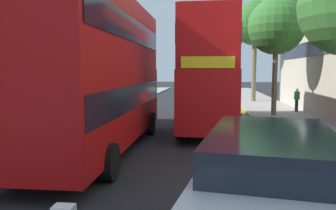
{
  "coord_description": "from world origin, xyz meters",
  "views": [
    {
      "loc": [
        1.88,
        -0.53,
        2.99
      ],
      "look_at": [
        0.5,
        11.0,
        1.8
      ],
      "focal_mm": 36.21,
      "sensor_mm": 36.0,
      "label": 1
    }
  ],
  "objects_px": {
    "taxi_minivan": "(271,208)",
    "pedestrian_far": "(297,99)",
    "double_decker_bus_away": "(102,69)",
    "double_decker_bus_oncoming": "(209,70)"
  },
  "relations": [
    {
      "from": "pedestrian_far",
      "to": "double_decker_bus_oncoming",
      "type": "bearing_deg",
      "value": -134.6
    },
    {
      "from": "double_decker_bus_away",
      "to": "pedestrian_far",
      "type": "distance_m",
      "value": 15.94
    },
    {
      "from": "double_decker_bus_away",
      "to": "taxi_minivan",
      "type": "xyz_separation_m",
      "value": [
        4.77,
        -7.37,
        -1.96
      ]
    },
    {
      "from": "double_decker_bus_oncoming",
      "to": "taxi_minivan",
      "type": "relative_size",
      "value": 2.15
    },
    {
      "from": "double_decker_bus_away",
      "to": "taxi_minivan",
      "type": "relative_size",
      "value": 2.15
    },
    {
      "from": "double_decker_bus_away",
      "to": "double_decker_bus_oncoming",
      "type": "relative_size",
      "value": 1.0
    },
    {
      "from": "double_decker_bus_oncoming",
      "to": "taxi_minivan",
      "type": "bearing_deg",
      "value": -86.36
    },
    {
      "from": "taxi_minivan",
      "to": "pedestrian_far",
      "type": "bearing_deg",
      "value": 75.13
    },
    {
      "from": "taxi_minivan",
      "to": "pedestrian_far",
      "type": "xyz_separation_m",
      "value": [
        5.21,
        19.62,
        -0.08
      ]
    },
    {
      "from": "double_decker_bus_away",
      "to": "double_decker_bus_oncoming",
      "type": "xyz_separation_m",
      "value": [
        3.92,
        6.1,
        0.0
      ]
    }
  ]
}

